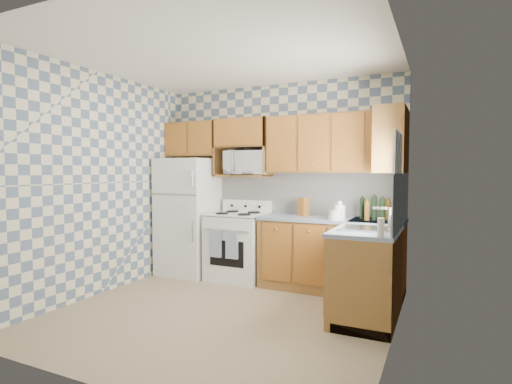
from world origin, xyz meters
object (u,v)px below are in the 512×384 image
refrigerator (188,216)px  electric_kettle (340,212)px  stove_body (238,247)px  microwave (247,163)px

refrigerator → electric_kettle: bearing=-1.1°
refrigerator → stove_body: bearing=1.8°
refrigerator → electric_kettle: size_ratio=9.85×
refrigerator → stove_body: (0.80, 0.03, -0.39)m
stove_body → microwave: bearing=61.7°
stove_body → electric_kettle: size_ratio=5.27×
refrigerator → electric_kettle: refrigerator is taller
refrigerator → microwave: (0.88, 0.17, 0.78)m
stove_body → electric_kettle: bearing=-2.7°
refrigerator → microwave: microwave is taller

